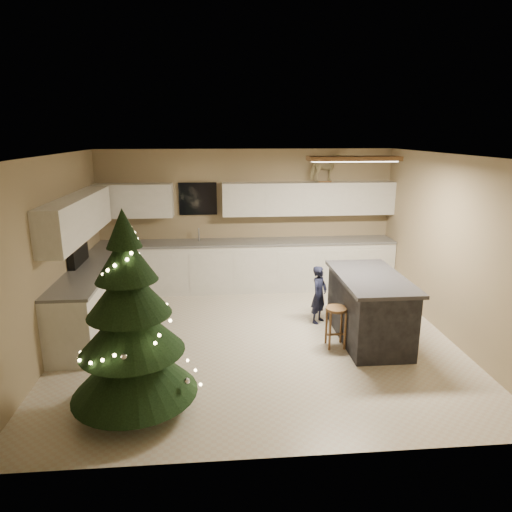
# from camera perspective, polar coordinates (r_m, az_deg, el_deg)

# --- Properties ---
(ground_plane) EXTENTS (5.50, 5.50, 0.00)m
(ground_plane) POSITION_cam_1_polar(r_m,az_deg,el_deg) (6.70, 0.26, -10.32)
(ground_plane) COLOR beige
(room_shell) EXTENTS (5.52, 5.02, 2.61)m
(room_shell) POSITION_cam_1_polar(r_m,az_deg,el_deg) (6.16, 0.49, 4.55)
(room_shell) COLOR #907E5E
(room_shell) RESTS_ON ground_plane
(cabinetry) EXTENTS (5.50, 3.20, 2.00)m
(cabinetry) POSITION_cam_1_polar(r_m,az_deg,el_deg) (7.97, -7.34, -0.43)
(cabinetry) COLOR silver
(cabinetry) RESTS_ON ground_plane
(island) EXTENTS (0.90, 1.70, 0.95)m
(island) POSITION_cam_1_polar(r_m,az_deg,el_deg) (6.72, 13.94, -6.26)
(island) COLOR black
(island) RESTS_ON ground_plane
(bar_stool) EXTENTS (0.30, 0.30, 0.57)m
(bar_stool) POSITION_cam_1_polar(r_m,az_deg,el_deg) (6.41, 9.99, -7.55)
(bar_stool) COLOR brown
(bar_stool) RESTS_ON ground_plane
(christmas_tree) EXTENTS (1.37, 1.32, 2.19)m
(christmas_tree) POSITION_cam_1_polar(r_m,az_deg,el_deg) (4.94, -15.34, -9.13)
(christmas_tree) COLOR #3F2816
(christmas_tree) RESTS_ON ground_plane
(toddler) EXTENTS (0.38, 0.39, 0.91)m
(toddler) POSITION_cam_1_polar(r_m,az_deg,el_deg) (7.17, 7.89, -4.80)
(toddler) COLOR black
(toddler) RESTS_ON ground_plane
(rocking_horse) EXTENTS (0.64, 0.49, 0.52)m
(rocking_horse) POSITION_cam_1_polar(r_m,az_deg,el_deg) (8.61, 8.68, 10.88)
(rocking_horse) COLOR brown
(rocking_horse) RESTS_ON cabinetry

